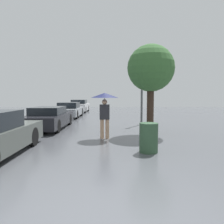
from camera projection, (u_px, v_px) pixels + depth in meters
name	position (u px, v px, depth m)	size (l,w,h in m)	color
ground_plane	(101.00, 218.00, 3.07)	(60.00, 60.00, 0.00)	#4C4F54
pedestrian	(105.00, 102.00, 8.65)	(1.10, 1.10, 1.83)	tan
parked_car_second	(50.00, 118.00, 11.45)	(1.71, 4.55, 1.14)	black
parked_car_third	(70.00, 110.00, 17.37)	(1.71, 4.30, 1.19)	#9EA3A8
parked_car_farthest	(80.00, 106.00, 23.19)	(1.70, 4.29, 1.29)	silver
tree	(152.00, 69.00, 9.55)	(2.06, 2.06, 3.96)	#38281E
street_lamp	(143.00, 86.00, 12.83)	(0.28, 0.28, 3.74)	#515456
trash_bin	(150.00, 138.00, 6.61)	(0.56, 0.56, 0.90)	#2D4C33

